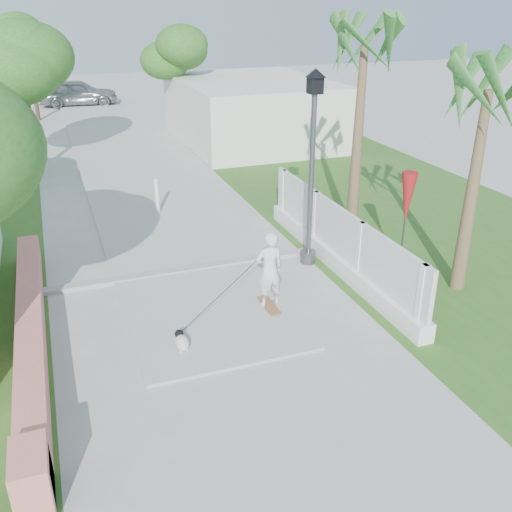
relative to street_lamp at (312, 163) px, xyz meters
name	(u,v)px	position (x,y,z in m)	size (l,w,h in m)	color
ground	(286,448)	(-2.90, -5.50, -2.43)	(90.00, 90.00, 0.00)	#B7B7B2
path_strip	(109,140)	(-2.90, 14.50, -2.40)	(3.20, 36.00, 0.06)	#B7B7B2
curb	(184,270)	(-2.90, 0.50, -2.38)	(6.50, 0.25, 0.10)	#999993
grass_right	(397,209)	(4.10, 2.50, -2.42)	(8.00, 20.00, 0.01)	#32631F
pink_wall	(31,343)	(-6.20, -1.95, -2.11)	(0.45, 8.20, 0.80)	#DE8472
lattice_fence	(337,246)	(0.50, -0.50, -1.88)	(0.35, 7.00, 1.50)	white
building_right	(252,110)	(3.10, 12.50, -1.13)	(6.00, 8.00, 2.60)	silver
street_lamp	(312,163)	(0.00, 0.00, 0.00)	(0.44, 0.44, 4.44)	#59595E
bollard	(157,195)	(-2.70, 4.50, -1.84)	(0.14, 0.14, 1.09)	white
patio_umbrella	(407,199)	(1.90, -1.00, -0.74)	(0.36, 0.36, 2.30)	#59595E
tree_path_left	(21,61)	(-5.88, 10.48, 1.39)	(3.40, 3.40, 5.23)	#4C3826
tree_path_right	(176,55)	(0.32, 14.48, 1.07)	(3.00, 3.00, 4.79)	#4C3826
tree_path_far	(27,41)	(-5.68, 20.48, 1.39)	(3.20, 3.20, 5.17)	#4C3826
palm_far	(364,59)	(1.70, 1.00, 2.06)	(1.80, 1.80, 5.30)	brown
palm_near	(487,103)	(2.50, -2.30, 1.53)	(1.80, 1.80, 4.70)	brown
skateboarder	(232,289)	(-2.55, -2.01, -1.69)	(2.31, 1.13, 1.68)	#98663C
dog	(182,341)	(-3.70, -2.63, -2.23)	(0.25, 0.54, 0.37)	silver
parked_car	(78,93)	(-3.38, 24.29, -1.68)	(1.76, 4.36, 1.49)	#A6A8AE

